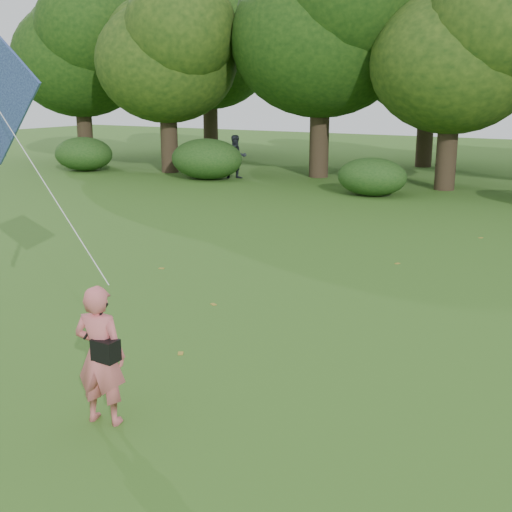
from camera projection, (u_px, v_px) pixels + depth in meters
The scene contains 6 objects.
ground at pixel (195, 409), 8.04m from camera, with size 100.00×100.00×0.00m, color #265114.
man_kite_flyer at pixel (100, 355), 7.53m from camera, with size 0.63×0.41×1.71m, color #D46467.
bystander_left at pixel (236, 157), 28.69m from camera, with size 0.94×0.74×1.94m, color #22272E.
crossbody_bag at pixel (105, 349), 7.42m from camera, with size 0.43×0.20×0.70m.
shrub_band at pixel (464, 177), 22.91m from camera, with size 39.15×3.22×1.88m.
fallen_leaves at pixel (267, 314), 11.42m from camera, with size 8.19×14.74×0.01m.
Camera 1 is at (4.33, -5.93, 3.88)m, focal length 45.00 mm.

